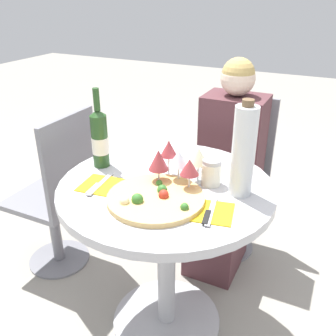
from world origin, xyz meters
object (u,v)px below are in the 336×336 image
Objects in this scene: chair_behind_diner at (233,179)px; wine_bottle at (100,139)px; seated_diner at (226,179)px; tall_carafe at (243,151)px; dining_table at (166,222)px; pizza_large at (155,198)px; chair_empty_side at (59,198)px.

chair_behind_diner is 0.93m from wine_bottle.
tall_carafe is at bearing 111.47° from seated_diner.
tall_carafe is at bearing 2.36° from wine_bottle.
chair_behind_diner is (0.07, 0.74, -0.13)m from dining_table.
pizza_large is (-0.05, -0.88, 0.33)m from chair_behind_diner.
seated_diner is 3.36× the size of wine_bottle.
pizza_large is at bearing 86.78° from chair_behind_diner.
dining_table is at bearing 83.22° from seated_diner.
chair_behind_diner is at bearing 60.74° from wine_bottle.
seated_diner is 0.91m from chair_empty_side.
chair_empty_side is 0.59m from wine_bottle.
tall_carafe is (0.26, 0.19, 0.16)m from pizza_large.
pizza_large is 0.99× the size of tall_carafe.
wine_bottle reaches higher than dining_table.
tall_carafe is (0.21, -0.54, 0.41)m from seated_diner.
dining_table is at bearing 99.11° from pizza_large.
seated_diner reaches higher than chair_behind_diner.
chair_empty_side is (-0.77, -0.47, -0.08)m from seated_diner.
dining_table is 2.52× the size of wine_bottle.
wine_bottle is at bearing 174.55° from dining_table.
dining_table is 0.73m from chair_empty_side.
dining_table is at bearing -100.43° from chair_empty_side.
wine_bottle is (-0.33, 0.03, 0.31)m from dining_table.
pizza_large is (-0.05, -0.73, 0.25)m from seated_diner.
seated_diner is 0.77m from pizza_large.
tall_carafe reaches higher than wine_bottle.
seated_diner is at bearing 54.66° from wine_bottle.
dining_table is at bearing -168.68° from tall_carafe.
chair_empty_side is 2.51× the size of tall_carafe.
chair_behind_diner is 2.54× the size of pizza_large.
wine_bottle is (-0.40, -0.71, 0.44)m from chair_behind_diner.
chair_behind_diner reaches higher than dining_table.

